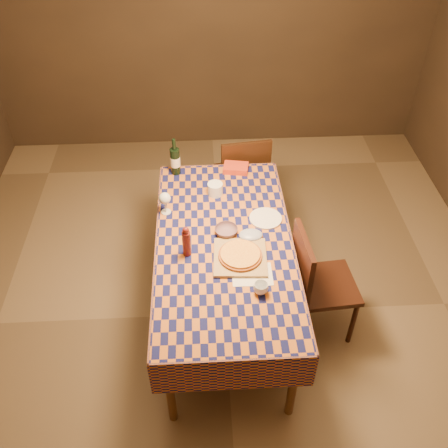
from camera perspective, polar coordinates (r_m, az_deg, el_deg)
The scene contains 16 objects.
room at distance 3.02m, azimuth 0.05°, elevation 5.72°, with size 5.00×5.10×2.70m.
dining_table at distance 3.45m, azimuth 0.05°, elevation -3.10°, with size 0.94×1.84×0.77m.
cutting_board at distance 3.28m, azimuth 1.85°, elevation -3.84°, with size 0.35×0.35×0.02m, color #9B7A48.
pizza at distance 3.27m, azimuth 1.86°, elevation -3.54°, with size 0.30×0.30×0.03m.
pepper_mill at distance 3.25m, azimuth -4.31°, elevation -2.05°, with size 0.07×0.07×0.24m.
bowl at distance 3.44m, azimuth 0.26°, elevation -0.80°, with size 0.16×0.16×0.05m, color #674A57.
wine_glass at distance 3.58m, azimuth -6.79°, elevation 2.85°, with size 0.09×0.09×0.17m.
wine_bottle at distance 3.96m, azimuth -5.60°, elevation 7.22°, with size 0.09×0.09×0.31m.
deli_tub at distance 3.77m, azimuth -1.01°, elevation 4.03°, with size 0.11×0.11×0.10m, color white.
takeout_container at distance 4.02m, azimuth 1.36°, elevation 6.42°, with size 0.19×0.14×0.05m, color red.
white_plate at distance 3.58m, azimuth 4.77°, elevation 0.64°, with size 0.23×0.23×0.01m, color silver.
tumbler at distance 3.08m, azimuth 4.23°, elevation -7.33°, with size 0.09×0.09×0.07m, color white.
flour_patch at distance 3.20m, azimuth 3.24°, elevation -5.77°, with size 0.26×0.20×0.00m, color silver.
flour_bag at distance 3.42m, azimuth 3.07°, elevation -1.25°, with size 0.16×0.12×0.05m, color #8F98B7.
chair_far at distance 4.40m, azimuth 2.14°, elevation 5.60°, with size 0.47×0.48×0.93m.
chair_right at distance 3.55m, azimuth 10.39°, elevation -6.28°, with size 0.46×0.46×0.93m.
Camera 1 is at (-0.14, -2.43, 3.14)m, focal length 40.00 mm.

